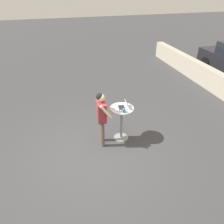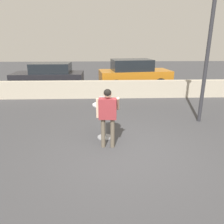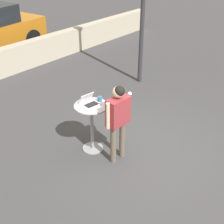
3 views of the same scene
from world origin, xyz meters
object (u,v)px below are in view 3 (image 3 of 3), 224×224
object	(u,v)px
standing_person	(118,115)
laptop	(90,102)
coffee_mug	(100,99)
cafe_table	(92,121)

from	to	relation	value
standing_person	laptop	bearing A→B (deg)	96.64
coffee_mug	standing_person	bearing A→B (deg)	-104.09
standing_person	coffee_mug	bearing A→B (deg)	75.91
cafe_table	standing_person	bearing A→B (deg)	-82.15
coffee_mug	standing_person	xyz separation A→B (m)	(-0.14, -0.58, -0.07)
cafe_table	laptop	size ratio (longest dim) A/B	2.95
laptop	coffee_mug	size ratio (longest dim) A/B	2.79
laptop	standing_person	size ratio (longest dim) A/B	0.22
laptop	coffee_mug	distance (m)	0.23
laptop	coffee_mug	xyz separation A→B (m)	(0.22, -0.06, 0.01)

